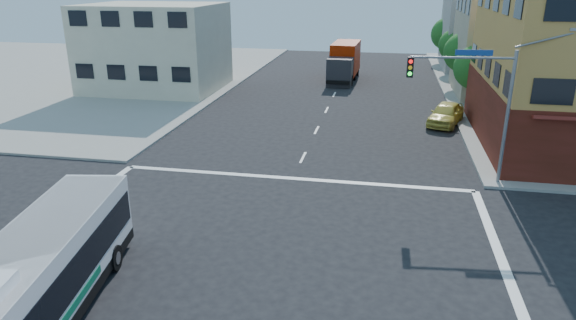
# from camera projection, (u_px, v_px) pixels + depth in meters

# --- Properties ---
(ground) EXTENTS (120.00, 120.00, 0.00)m
(ground) POSITION_uv_depth(u_px,v_px,m) (247.00, 271.00, 19.11)
(ground) COLOR black
(ground) RESTS_ON ground
(sidewalk_nw) EXTENTS (50.00, 50.00, 0.15)m
(sidewalk_nw) POSITION_uv_depth(u_px,v_px,m) (28.00, 73.00, 57.67)
(sidewalk_nw) COLOR gray
(sidewalk_nw) RESTS_ON ground
(building_east_near) EXTENTS (12.06, 10.06, 9.00)m
(building_east_near) POSITION_uv_depth(u_px,v_px,m) (528.00, 46.00, 45.98)
(building_east_near) COLOR tan
(building_east_near) RESTS_ON ground
(building_east_far) EXTENTS (12.06, 10.06, 10.00)m
(building_east_far) POSITION_uv_depth(u_px,v_px,m) (499.00, 26.00, 58.75)
(building_east_far) COLOR gray
(building_east_far) RESTS_ON ground
(building_west) EXTENTS (12.06, 10.06, 8.00)m
(building_west) POSITION_uv_depth(u_px,v_px,m) (155.00, 48.00, 48.50)
(building_west) COLOR beige
(building_west) RESTS_ON ground
(signal_mast_ne) EXTENTS (7.91, 1.13, 8.07)m
(signal_mast_ne) POSITION_uv_depth(u_px,v_px,m) (475.00, 91.00, 25.63)
(signal_mast_ne) COLOR gray
(signal_mast_ne) RESTS_ON ground
(street_tree_a) EXTENTS (3.60, 3.60, 5.53)m
(street_tree_a) POSITION_uv_depth(u_px,v_px,m) (478.00, 65.00, 41.59)
(street_tree_a) COLOR #382414
(street_tree_a) RESTS_ON ground
(street_tree_b) EXTENTS (3.80, 3.80, 5.79)m
(street_tree_b) POSITION_uv_depth(u_px,v_px,m) (465.00, 50.00, 48.93)
(street_tree_b) COLOR #382414
(street_tree_b) RESTS_ON ground
(street_tree_c) EXTENTS (3.40, 3.40, 5.29)m
(street_tree_c) POSITION_uv_depth(u_px,v_px,m) (455.00, 43.00, 56.43)
(street_tree_c) COLOR #382414
(street_tree_c) RESTS_ON ground
(street_tree_d) EXTENTS (4.00, 4.00, 6.03)m
(street_tree_d) POSITION_uv_depth(u_px,v_px,m) (448.00, 32.00, 63.68)
(street_tree_d) COLOR #382414
(street_tree_d) RESTS_ON ground
(transit_bus) EXTENTS (4.27, 11.54, 3.34)m
(transit_bus) POSITION_uv_depth(u_px,v_px,m) (31.00, 287.00, 15.29)
(transit_bus) COLOR black
(transit_bus) RESTS_ON ground
(box_truck) EXTENTS (2.86, 8.61, 3.83)m
(box_truck) POSITION_uv_depth(u_px,v_px,m) (344.00, 63.00, 53.73)
(box_truck) COLOR #26262B
(box_truck) RESTS_ON ground
(parked_car) EXTENTS (3.35, 5.17, 1.64)m
(parked_car) POSITION_uv_depth(u_px,v_px,m) (446.00, 114.00, 37.80)
(parked_car) COLOR #D2C54E
(parked_car) RESTS_ON ground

